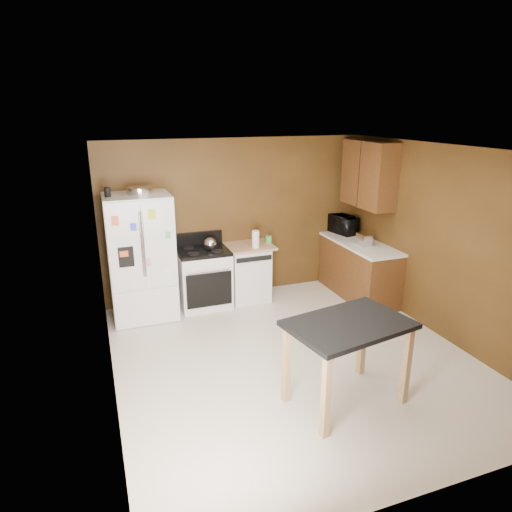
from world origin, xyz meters
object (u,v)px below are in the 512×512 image
paper_towel (256,239)px  dishwasher (248,272)px  green_canister (269,239)px  kettle (210,244)px  pen_cup (107,192)px  toaster (364,240)px  island (348,335)px  refrigerator (141,257)px  roasting_pan (140,190)px  microwave (343,225)px  gas_range (204,277)px

paper_towel → dishwasher: paper_towel is taller
green_canister → kettle: bearing=-175.3°
pen_cup → toaster: size_ratio=0.52×
paper_towel → island: paper_towel is taller
paper_towel → island: bearing=-90.4°
green_canister → refrigerator: (-1.99, -0.10, -0.05)m
green_canister → dishwasher: size_ratio=0.13×
toaster → island: bearing=-124.1°
refrigerator → island: size_ratio=1.37×
toaster → dishwasher: bearing=160.4°
roasting_pan → pen_cup: pen_cup is taller
kettle → microwave: size_ratio=0.38×
roasting_pan → green_canister: 2.12m
green_canister → dishwasher: (-0.36, -0.01, -0.49)m
paper_towel → microwave: 1.68m
roasting_pan → gas_range: size_ratio=0.33×
roasting_pan → microwave: (3.31, 0.11, -0.81)m
paper_towel → dishwasher: size_ratio=0.29×
green_canister → toaster: toaster is taller
microwave → island: 3.45m
roasting_pan → dishwasher: roasting_pan is taller
roasting_pan → green_canister: (1.92, 0.03, -0.90)m
roasting_pan → toaster: roasting_pan is taller
dishwasher → kettle: bearing=-173.7°
microwave → refrigerator: size_ratio=0.28×
microwave → dishwasher: (-1.74, -0.09, -0.59)m
green_canister → island: size_ratio=0.08×
roasting_pan → kettle: (0.95, -0.05, -0.85)m
refrigerator → green_canister: bearing=2.8°
kettle → toaster: size_ratio=0.78×
paper_towel → toaster: 1.68m
gas_range → dishwasher: 0.72m
roasting_pan → paper_towel: roasting_pan is taller
paper_towel → green_canister: 0.34m
toaster → refrigerator: refrigerator is taller
kettle → refrigerator: bearing=-179.0°
roasting_pan → kettle: bearing=-2.8°
paper_towel → microwave: microwave is taller
toaster → gas_range: size_ratio=0.22×
island → dishwasher: bearing=91.2°
paper_towel → green_canister: size_ratio=2.34×
green_canister → microwave: bearing=3.2°
kettle → refrigerator: (-1.02, -0.02, -0.09)m
dishwasher → gas_range: bearing=-178.1°
green_canister → toaster: 1.48m
refrigerator → gas_range: refrigerator is taller
refrigerator → gas_range: bearing=3.8°
green_canister → dishwasher: green_canister is taller
toaster → microwave: size_ratio=0.48×
pen_cup → green_canister: (2.36, 0.14, -0.92)m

